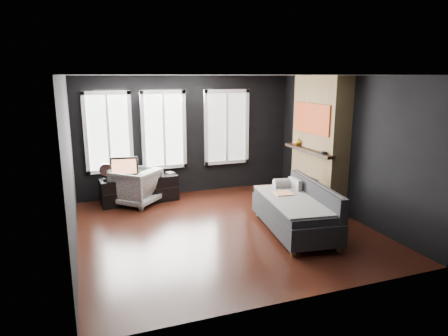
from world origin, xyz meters
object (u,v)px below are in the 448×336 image
object	(u,v)px
mug	(159,172)
media_console	(139,189)
sofa	(294,208)
mantel_vase	(298,141)
monitor	(124,166)
armchair	(136,185)
book	(167,169)

from	to	relation	value
mug	media_console	bearing A→B (deg)	177.76
sofa	media_console	xyz separation A→B (m)	(-2.30, 2.65, -0.16)
media_console	mantel_vase	size ratio (longest dim) A/B	9.09
sofa	mantel_vase	xyz separation A→B (m)	(0.95, 1.60, 0.88)
monitor	armchair	bearing A→B (deg)	-25.03
monitor	media_console	bearing A→B (deg)	11.00
armchair	mantel_vase	world-z (taller)	mantel_vase
sofa	armchair	world-z (taller)	sofa
sofa	mug	xyz separation A→B (m)	(-1.85, 2.63, 0.19)
book	armchair	bearing A→B (deg)	-159.95
sofa	book	bearing A→B (deg)	128.47
media_console	mug	world-z (taller)	mug
sofa	mug	distance (m)	3.22
monitor	mantel_vase	size ratio (longest dim) A/B	3.24
media_console	monitor	size ratio (longest dim) A/B	2.81
media_console	monitor	bearing A→B (deg)	176.44
armchair	mug	xyz separation A→B (m)	(0.54, 0.13, 0.20)
armchair	media_console	bearing A→B (deg)	-167.06
mug	armchair	bearing A→B (deg)	-166.10
book	media_console	bearing A→B (deg)	-169.65
media_console	mantel_vase	xyz separation A→B (m)	(3.25, -1.05, 1.04)
monitor	mug	world-z (taller)	monitor
book	mantel_vase	world-z (taller)	mantel_vase
sofa	armchair	bearing A→B (deg)	141.29
mug	book	world-z (taller)	book
book	monitor	bearing A→B (deg)	-172.52
armchair	mug	bearing A→B (deg)	147.42
monitor	mug	size ratio (longest dim) A/B	4.41
armchair	book	xyz separation A→B (m)	(0.73, 0.27, 0.23)
mug	monitor	bearing A→B (deg)	179.09
armchair	book	world-z (taller)	armchair
armchair	sofa	bearing A→B (deg)	87.21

